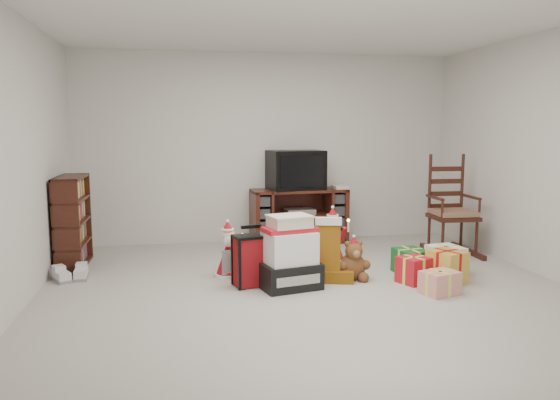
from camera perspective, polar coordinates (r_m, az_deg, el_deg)
The scene contains 13 objects.
room at distance 4.88m, azimuth 3.43°, elevation 4.31°, with size 5.01×5.01×2.51m.
tv_stand at distance 7.24m, azimuth 2.00°, elevation -1.68°, with size 1.28×0.51×0.72m.
bookshelf at distance 6.42m, azimuth -20.84°, elevation -2.27°, with size 0.27×0.82×1.00m.
rocking_chair at distance 6.96m, azimuth 17.37°, elevation -1.84°, with size 0.53×0.85×1.25m.
gift_pile at distance 5.22m, azimuth 1.01°, elevation -5.98°, with size 0.62×0.51×0.69m.
red_suitcase at distance 5.31m, azimuth -2.66°, elevation -6.28°, with size 0.42×0.29×0.59m.
stocking at distance 5.43m, azimuth 5.05°, elevation -5.18°, with size 0.31×0.13×0.66m, color #0C6C0C, non-canonical shape.
teddy_bear at distance 5.58m, azimuth 7.63°, elevation -6.51°, with size 0.27×0.23×0.39m.
santa_figurine at distance 6.25m, azimuth 5.48°, elevation -4.29°, with size 0.31×0.29×0.63m.
mrs_claus_figurine at distance 5.65m, azimuth -5.46°, elevation -5.77°, with size 0.28×0.27×0.58m.
sneaker_pair at distance 5.93m, azimuth -20.99°, elevation -7.31°, with size 0.39×0.32×0.11m.
gift_cluster at distance 5.67m, azimuth 15.14°, elevation -6.78°, with size 0.85×0.96×0.29m.
crt_television at distance 7.17m, azimuth 1.66°, elevation 3.17°, with size 0.75×0.58×0.51m.
Camera 1 is at (-1.19, -4.72, 1.53)m, focal length 35.00 mm.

